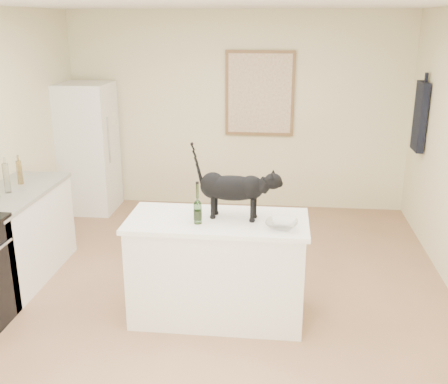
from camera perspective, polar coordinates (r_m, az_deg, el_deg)
floor at (r=4.97m, az=-1.56°, el=-11.77°), size 5.50×5.50×0.00m
ceiling at (r=4.32m, az=-1.87°, el=19.75°), size 5.50×5.50×0.00m
wall_back at (r=7.15m, az=1.40°, el=8.59°), size 4.50×0.00×4.50m
wall_front at (r=2.01m, az=-13.20°, el=-18.00°), size 4.50×0.00×4.50m
island_base at (r=4.58m, az=-0.70°, el=-8.41°), size 1.44×0.67×0.86m
island_top at (r=4.40m, az=-0.72°, el=-3.15°), size 1.50×0.70×0.04m
left_cabinets at (r=5.62m, az=-21.31°, el=-4.55°), size 0.60×1.40×0.86m
left_countertop at (r=5.48m, az=-21.84°, el=-0.19°), size 0.62×1.44×0.04m
fridge at (r=7.28m, az=-14.44°, el=4.59°), size 0.68×0.68×1.70m
artwork_frame at (r=7.06m, az=3.86°, el=10.49°), size 0.90×0.03×1.10m
artwork_canvas at (r=7.04m, az=3.85°, el=10.47°), size 0.82×0.00×1.02m
hanging_garment at (r=6.60m, az=20.30°, el=7.59°), size 0.08×0.34×0.80m
black_cat at (r=4.34m, az=0.91°, el=0.08°), size 0.68×0.29×0.46m
wine_bottle at (r=4.25m, az=-2.85°, el=-1.46°), size 0.08×0.08×0.31m
glass_bowl at (r=4.21m, az=6.20°, el=-3.52°), size 0.28×0.28×0.06m
fridge_paper at (r=7.17m, az=-11.85°, el=7.72°), size 0.05×0.13×0.17m
counter_bottle_cluster at (r=5.46m, az=-22.29°, el=1.34°), size 0.09×0.49×0.28m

